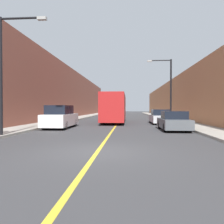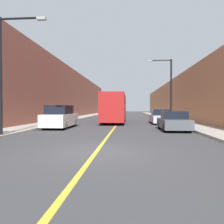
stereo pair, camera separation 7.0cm
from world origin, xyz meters
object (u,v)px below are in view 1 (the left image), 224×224
at_px(bus, 115,108).
at_px(car_right_mid, 160,117).
at_px(car_right_near, 174,122).
at_px(street_lamp_left, 5,67).
at_px(street_lamp_right, 169,86).
at_px(parked_suv_left, 60,118).

relative_size(bus, car_right_mid, 2.17).
distance_m(car_right_near, street_lamp_left, 11.81).
height_order(car_right_near, street_lamp_right, street_lamp_right).
height_order(parked_suv_left, car_right_mid, parked_suv_left).
bearing_deg(car_right_near, street_lamp_right, 82.23).
distance_m(parked_suv_left, car_right_mid, 10.68).
height_order(car_right_near, street_lamp_left, street_lamp_left).
relative_size(parked_suv_left, street_lamp_left, 0.72).
bearing_deg(bus, street_lamp_left, -111.47).
height_order(bus, parked_suv_left, bus).
distance_m(bus, parked_suv_left, 8.56).
relative_size(bus, car_right_near, 2.46).
bearing_deg(bus, parked_suv_left, -118.49).
bearing_deg(parked_suv_left, bus, 61.51).
relative_size(car_right_mid, street_lamp_right, 0.68).
height_order(car_right_mid, street_lamp_right, street_lamp_right).
height_order(bus, car_right_mid, bus).
distance_m(street_lamp_left, street_lamp_right, 17.65).
xyz_separation_m(parked_suv_left, car_right_near, (9.03, -1.20, -0.22)).
bearing_deg(car_right_mid, bus, 160.54).
height_order(bus, car_right_near, bus).
xyz_separation_m(parked_suv_left, street_lamp_right, (10.21, 7.44, 3.34)).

